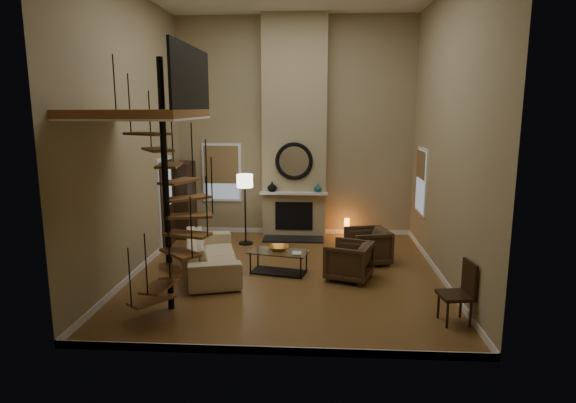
# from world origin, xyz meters

# --- Properties ---
(ground) EXTENTS (6.00, 6.50, 0.01)m
(ground) POSITION_xyz_m (0.00, 0.00, -0.01)
(ground) COLOR olive
(ground) RESTS_ON ground
(back_wall) EXTENTS (6.00, 0.02, 5.50)m
(back_wall) POSITION_xyz_m (0.00, 3.25, 2.75)
(back_wall) COLOR tan
(back_wall) RESTS_ON ground
(front_wall) EXTENTS (6.00, 0.02, 5.50)m
(front_wall) POSITION_xyz_m (0.00, -3.25, 2.75)
(front_wall) COLOR tan
(front_wall) RESTS_ON ground
(left_wall) EXTENTS (0.02, 6.50, 5.50)m
(left_wall) POSITION_xyz_m (-3.00, 0.00, 2.75)
(left_wall) COLOR tan
(left_wall) RESTS_ON ground
(right_wall) EXTENTS (0.02, 6.50, 5.50)m
(right_wall) POSITION_xyz_m (3.00, 0.00, 2.75)
(right_wall) COLOR tan
(right_wall) RESTS_ON ground
(baseboard_back) EXTENTS (6.00, 0.02, 0.12)m
(baseboard_back) POSITION_xyz_m (0.00, 3.24, 0.06)
(baseboard_back) COLOR white
(baseboard_back) RESTS_ON ground
(baseboard_front) EXTENTS (6.00, 0.02, 0.12)m
(baseboard_front) POSITION_xyz_m (0.00, -3.24, 0.06)
(baseboard_front) COLOR white
(baseboard_front) RESTS_ON ground
(baseboard_left) EXTENTS (0.02, 6.50, 0.12)m
(baseboard_left) POSITION_xyz_m (-2.99, 0.00, 0.06)
(baseboard_left) COLOR white
(baseboard_left) RESTS_ON ground
(baseboard_right) EXTENTS (0.02, 6.50, 0.12)m
(baseboard_right) POSITION_xyz_m (2.99, 0.00, 0.06)
(baseboard_right) COLOR white
(baseboard_right) RESTS_ON ground
(chimney_breast) EXTENTS (1.60, 0.38, 5.50)m
(chimney_breast) POSITION_xyz_m (0.00, 3.06, 2.75)
(chimney_breast) COLOR tan
(chimney_breast) RESTS_ON ground
(hearth) EXTENTS (1.50, 0.60, 0.04)m
(hearth) POSITION_xyz_m (0.00, 2.57, 0.02)
(hearth) COLOR black
(hearth) RESTS_ON ground
(firebox) EXTENTS (0.95, 0.02, 0.72)m
(firebox) POSITION_xyz_m (0.00, 2.86, 0.55)
(firebox) COLOR black
(firebox) RESTS_ON chimney_breast
(mantel) EXTENTS (1.70, 0.18, 0.06)m
(mantel) POSITION_xyz_m (0.00, 2.78, 1.15)
(mantel) COLOR white
(mantel) RESTS_ON chimney_breast
(mirror_frame) EXTENTS (0.94, 0.10, 0.94)m
(mirror_frame) POSITION_xyz_m (0.00, 2.84, 1.95)
(mirror_frame) COLOR black
(mirror_frame) RESTS_ON chimney_breast
(mirror_disc) EXTENTS (0.80, 0.01, 0.80)m
(mirror_disc) POSITION_xyz_m (0.00, 2.85, 1.95)
(mirror_disc) COLOR white
(mirror_disc) RESTS_ON chimney_breast
(vase_left) EXTENTS (0.24, 0.24, 0.25)m
(vase_left) POSITION_xyz_m (-0.55, 2.82, 1.30)
(vase_left) COLOR black
(vase_left) RESTS_ON mantel
(vase_right) EXTENTS (0.20, 0.20, 0.21)m
(vase_right) POSITION_xyz_m (0.60, 2.82, 1.28)
(vase_right) COLOR #184E57
(vase_right) RESTS_ON mantel
(window_back) EXTENTS (1.02, 0.06, 1.52)m
(window_back) POSITION_xyz_m (-1.90, 3.22, 1.62)
(window_back) COLOR white
(window_back) RESTS_ON back_wall
(window_right) EXTENTS (0.06, 1.02, 1.52)m
(window_right) POSITION_xyz_m (2.97, 2.00, 1.63)
(window_right) COLOR white
(window_right) RESTS_ON right_wall
(entry_door) EXTENTS (0.10, 1.05, 2.16)m
(entry_door) POSITION_xyz_m (-2.95, 1.80, 1.05)
(entry_door) COLOR white
(entry_door) RESTS_ON ground
(loft) EXTENTS (1.70, 2.20, 1.09)m
(loft) POSITION_xyz_m (-2.04, -1.80, 3.24)
(loft) COLOR brown
(loft) RESTS_ON left_wall
(spiral_stair) EXTENTS (1.47, 1.47, 4.06)m
(spiral_stair) POSITION_xyz_m (-1.78, -1.79, 1.78)
(spiral_stair) COLOR black
(spiral_stair) RESTS_ON ground
(hutch) EXTENTS (0.40, 0.86, 1.91)m
(hutch) POSITION_xyz_m (-2.79, 2.81, 0.95)
(hutch) COLOR black
(hutch) RESTS_ON ground
(sofa) EXTENTS (1.58, 2.64, 0.72)m
(sofa) POSITION_xyz_m (-1.53, 0.03, 0.40)
(sofa) COLOR #CBB98D
(sofa) RESTS_ON ground
(armchair_near) EXTENTS (1.04, 1.02, 0.78)m
(armchair_near) POSITION_xyz_m (1.75, 0.89, 0.35)
(armchair_near) COLOR #473421
(armchair_near) RESTS_ON ground
(armchair_far) EXTENTS (1.05, 1.03, 0.75)m
(armchair_far) POSITION_xyz_m (1.28, -0.20, 0.35)
(armchair_far) COLOR #473421
(armchair_far) RESTS_ON ground
(coffee_table) EXTENTS (1.28, 0.84, 0.45)m
(coffee_table) POSITION_xyz_m (-0.17, 0.07, 0.28)
(coffee_table) COLOR silver
(coffee_table) RESTS_ON ground
(bowl) EXTENTS (0.41, 0.41, 0.10)m
(bowl) POSITION_xyz_m (-0.17, 0.12, 0.50)
(bowl) COLOR orange
(bowl) RESTS_ON coffee_table
(book) EXTENTS (0.19, 0.24, 0.02)m
(book) POSITION_xyz_m (0.18, -0.08, 0.46)
(book) COLOR gray
(book) RESTS_ON coffee_table
(floor_lamp) EXTENTS (0.39, 0.39, 1.71)m
(floor_lamp) POSITION_xyz_m (-1.14, 2.15, 1.41)
(floor_lamp) COLOR black
(floor_lamp) RESTS_ON ground
(accent_lamp) EXTENTS (0.13, 0.13, 0.46)m
(accent_lamp) POSITION_xyz_m (1.35, 2.93, 0.25)
(accent_lamp) COLOR orange
(accent_lamp) RESTS_ON ground
(side_chair) EXTENTS (0.53, 0.53, 1.00)m
(side_chair) POSITION_xyz_m (2.80, -2.05, 0.53)
(side_chair) COLOR black
(side_chair) RESTS_ON ground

